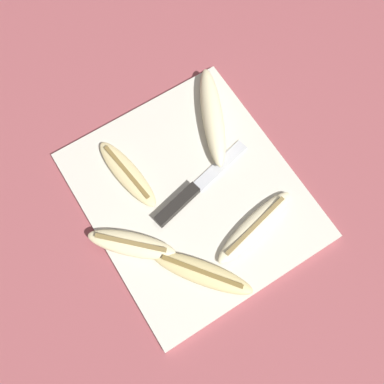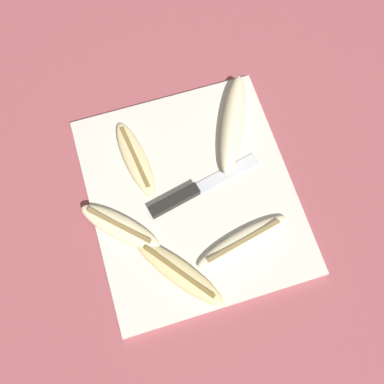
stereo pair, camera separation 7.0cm
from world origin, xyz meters
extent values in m
plane|color=#93474C|center=(0.00, 0.00, 0.00)|extent=(4.00, 4.00, 0.00)
cube|color=beige|center=(0.00, 0.00, 0.01)|extent=(0.41, 0.36, 0.01)
cube|color=black|center=(0.01, -0.03, 0.02)|extent=(0.04, 0.10, 0.02)
cube|color=#B7BABF|center=(-0.02, 0.07, 0.01)|extent=(0.05, 0.13, 0.00)
ellipsoid|color=#DBC684|center=(0.13, -0.06, 0.02)|extent=(0.17, 0.14, 0.02)
cube|color=brown|center=(0.13, -0.06, 0.03)|extent=(0.12, 0.09, 0.00)
ellipsoid|color=beige|center=(-0.09, -0.08, 0.02)|extent=(0.16, 0.06, 0.02)
cube|color=brown|center=(-0.09, -0.08, 0.03)|extent=(0.13, 0.02, 0.00)
ellipsoid|color=beige|center=(-0.10, 0.11, 0.03)|extent=(0.20, 0.12, 0.04)
ellipsoid|color=beige|center=(0.03, -0.14, 0.02)|extent=(0.14, 0.14, 0.02)
cube|color=olive|center=(0.03, -0.14, 0.04)|extent=(0.09, 0.09, 0.00)
ellipsoid|color=beige|center=(0.11, 0.06, 0.02)|extent=(0.08, 0.18, 0.02)
cube|color=olive|center=(0.11, 0.06, 0.03)|extent=(0.04, 0.14, 0.00)
camera|label=1|loc=(0.22, -0.14, 0.78)|focal=42.00mm
camera|label=2|loc=(0.25, -0.08, 0.78)|focal=42.00mm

